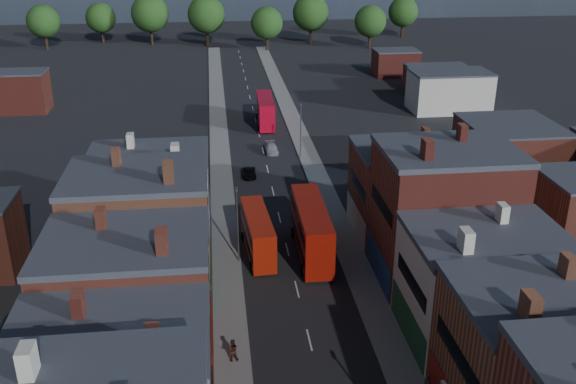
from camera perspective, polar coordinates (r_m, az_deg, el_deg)
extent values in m
cube|color=gray|center=(84.05, -5.89, 0.43)|extent=(3.00, 200.00, 0.12)
cube|color=gray|center=(85.11, 2.88, 0.83)|extent=(3.00, 200.00, 0.12)
cylinder|color=slate|center=(64.21, -4.48, -3.07)|extent=(0.16, 0.16, 8.00)
cube|color=slate|center=(62.56, -4.60, 0.22)|extent=(0.25, 0.70, 0.25)
cylinder|color=slate|center=(92.88, 1.13, 5.36)|extent=(0.16, 0.16, 8.00)
cube|color=slate|center=(91.75, 1.15, 7.74)|extent=(0.25, 0.70, 0.25)
cube|color=red|center=(66.37, -2.71, -3.67)|extent=(3.02, 10.37, 4.10)
cube|color=black|center=(66.73, -2.70, -4.28)|extent=(3.02, 9.56, 0.84)
cube|color=black|center=(65.94, -2.72, -2.92)|extent=(3.02, 9.56, 0.84)
cylinder|color=black|center=(64.27, -3.30, -6.57)|extent=(0.34, 0.95, 0.93)
cylinder|color=black|center=(64.55, -1.24, -6.39)|extent=(0.34, 0.95, 0.93)
cylinder|color=black|center=(70.01, -4.00, -3.96)|extent=(0.34, 0.95, 0.93)
cylinder|color=black|center=(70.27, -2.11, -3.81)|extent=(0.34, 0.95, 0.93)
cube|color=#AC1609|center=(65.98, 2.09, -3.32)|extent=(2.99, 12.55, 5.01)
cube|color=black|center=(66.41, 2.08, -4.07)|extent=(3.04, 11.55, 1.02)
cube|color=black|center=(65.46, 2.11, -2.38)|extent=(3.04, 11.55, 1.02)
cylinder|color=black|center=(63.40, 1.28, -6.87)|extent=(0.35, 1.14, 1.14)
cylinder|color=black|center=(63.78, 3.84, -6.72)|extent=(0.35, 1.14, 1.14)
cylinder|color=black|center=(70.41, 0.46, -3.64)|extent=(0.35, 1.14, 1.14)
cylinder|color=black|center=(70.75, 2.76, -3.53)|extent=(0.35, 1.14, 1.14)
cube|color=#B7081F|center=(109.06, -2.02, 7.26)|extent=(2.81, 11.19, 4.45)
cube|color=black|center=(109.30, -2.02, 6.82)|extent=(2.85, 10.31, 0.91)
cube|color=black|center=(108.78, -2.03, 7.80)|extent=(2.85, 10.31, 0.91)
cylinder|color=black|center=(106.18, -2.58, 5.64)|extent=(0.33, 1.02, 1.01)
cylinder|color=black|center=(106.32, -1.21, 5.68)|extent=(0.33, 1.02, 1.01)
cylinder|color=black|center=(112.99, -2.76, 6.71)|extent=(0.33, 1.02, 1.01)
cylinder|color=black|center=(113.12, -1.47, 6.75)|extent=(0.33, 1.02, 1.01)
imported|color=black|center=(87.18, -3.47, 1.71)|extent=(1.87, 3.95, 1.09)
imported|color=beige|center=(96.32, -1.48, 3.89)|extent=(1.87, 4.37, 1.25)
imported|color=#42211A|center=(51.95, -4.96, -13.82)|extent=(0.95, 0.55, 1.92)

